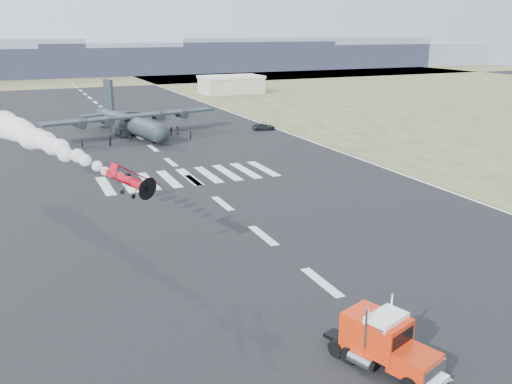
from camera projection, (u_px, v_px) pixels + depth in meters
ground at (415, 356)px, 35.64m from camera, size 500.00×500.00×0.00m
scrub_far at (67, 79)px, 236.95m from camera, size 500.00×80.00×0.00m
runway_markings at (171, 162)px, 88.15m from camera, size 60.00×260.00×0.01m
ridge_seg_d at (59, 61)px, 261.34m from camera, size 150.00×50.00×13.00m
ridge_seg_e at (188, 56)px, 286.38m from camera, size 150.00×50.00×15.00m
ridge_seg_f at (297, 52)px, 311.42m from camera, size 150.00×50.00×17.00m
ridge_seg_g at (389, 54)px, 337.32m from camera, size 150.00×50.00×13.00m
hangar_right at (231, 84)px, 183.99m from camera, size 20.50×12.50×5.90m
semi_truck at (384, 341)px, 34.01m from camera, size 4.94×8.49×3.75m
aerobatic_biplane at (129, 180)px, 46.06m from camera, size 4.91×5.24×4.03m
smoke_trail at (21, 132)px, 66.51m from camera, size 11.16×33.38×3.53m
transport_aircraft at (129, 122)px, 110.27m from camera, size 36.34×29.74×10.54m
support_vehicle at (264, 127)px, 116.65m from camera, size 5.29×3.18×1.38m
crew_a at (191, 135)px, 105.82m from camera, size 0.84×0.88×1.89m
crew_b at (111, 141)px, 100.24m from camera, size 0.95×0.96×1.72m
crew_c at (121, 134)px, 107.31m from camera, size 0.96×1.24×1.74m
crew_d at (167, 136)px, 105.19m from camera, size 1.16×0.82×1.78m
crew_e at (177, 130)px, 111.32m from camera, size 0.98×1.00×1.78m
crew_f at (171, 131)px, 111.39m from camera, size 1.05×1.55×1.60m
crew_g at (82, 143)px, 98.47m from camera, size 0.56×0.66×1.71m
crew_h at (130, 136)px, 104.66m from camera, size 0.99×0.72×1.84m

